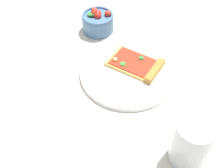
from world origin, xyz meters
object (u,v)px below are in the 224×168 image
at_px(pizza_slice_main, 138,65).
at_px(paper_napkin, 40,136).
at_px(soda_glass, 191,143).
at_px(salad_bowl, 98,21).
at_px(plate, 130,72).

relative_size(pizza_slice_main, paper_napkin, 1.28).
bearing_deg(soda_glass, salad_bowl, -80.98).
bearing_deg(pizza_slice_main, plate, 18.96).
relative_size(plate, salad_bowl, 2.66).
height_order(plate, salad_bowl, salad_bowl).
bearing_deg(pizza_slice_main, soda_glass, 93.00).
distance_m(plate, soda_glass, 0.29).
bearing_deg(paper_napkin, soda_glass, 155.65).
relative_size(salad_bowl, soda_glass, 0.84).
xyz_separation_m(plate, salad_bowl, (0.04, -0.22, 0.03)).
xyz_separation_m(pizza_slice_main, paper_napkin, (0.29, 0.15, -0.02)).
relative_size(plate, pizza_slice_main, 1.57).
distance_m(plate, pizza_slice_main, 0.03).
distance_m(pizza_slice_main, soda_glass, 0.29).
height_order(plate, paper_napkin, plate).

